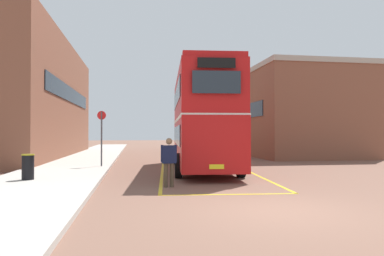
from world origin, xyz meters
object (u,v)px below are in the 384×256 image
double_decker_bus (202,119)px  bus_stop_sign (102,133)px  litter_bin (28,167)px  pedestrian_boarding (169,159)px  single_deck_bus (192,135)px

double_decker_bus → bus_stop_sign: double_decker_bus is taller
litter_bin → bus_stop_sign: (2.11, 4.94, 1.21)m
pedestrian_boarding → double_decker_bus: bearing=68.2°
double_decker_bus → bus_stop_sign: size_ratio=3.72×
litter_bin → pedestrian_boarding: bearing=-18.2°
pedestrian_boarding → litter_bin: (-4.91, 1.61, -0.35)m
double_decker_bus → pedestrian_boarding: size_ratio=6.30×
double_decker_bus → single_deck_bus: bearing=82.4°
double_decker_bus → litter_bin: 8.20m
bus_stop_sign → double_decker_bus: bearing=-13.8°
single_deck_bus → litter_bin: single_deck_bus is taller
single_deck_bus → litter_bin: 25.85m
single_deck_bus → litter_bin: bearing=-112.2°
pedestrian_boarding → bus_stop_sign: 7.17m
double_decker_bus → bus_stop_sign: bearing=166.2°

